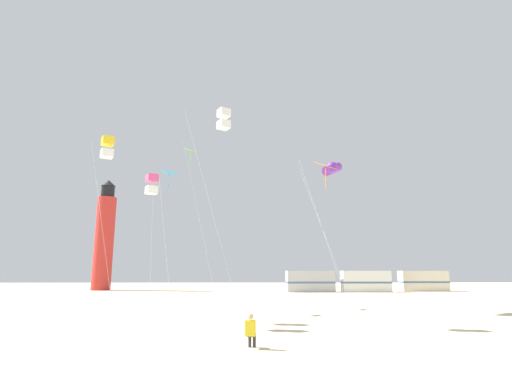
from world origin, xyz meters
name	(u,v)px	position (x,y,z in m)	size (l,w,h in m)	color
kite_flyer_standing	(251,330)	(0.72, 7.33, 0.61)	(0.40, 0.54, 1.16)	yellow
kite_diamond_cyan	(168,178)	(-4.89, 20.11, 9.03)	(1.83, 1.84, 9.63)	silver
kite_box_gold	(107,148)	(-6.95, 13.74, 9.16)	(1.61, 1.58, 9.75)	silver
kite_box_rainbow	(152,184)	(-4.87, 15.47, 7.53)	(1.77, 2.07, 8.12)	silver
kite_tube_violet	(332,168)	(6.83, 20.69, 9.97)	(3.51, 3.75, 10.67)	silver
kite_diamond_lime	(192,157)	(-3.90, 24.51, 11.85)	(3.10, 3.10, 12.70)	silver
kite_box_white	(224,119)	(-0.72, 14.02, 10.97)	(3.21, 2.43, 11.57)	silver
kite_diamond_orange	(325,171)	(4.64, 12.72, 7.68)	(2.31, 2.08, 8.19)	silver
lighthouse_distant	(104,237)	(-20.86, 54.12, 7.84)	(2.80, 2.80, 16.80)	red
rv_van_silver	(310,281)	(9.42, 47.85, 1.39)	(6.50, 2.52, 2.80)	#B7BABF
rv_van_white	(366,281)	(16.95, 47.62, 1.39)	(6.50, 2.52, 2.80)	white
rv_van_cream	(423,281)	(25.75, 49.58, 1.39)	(6.52, 2.58, 2.80)	beige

